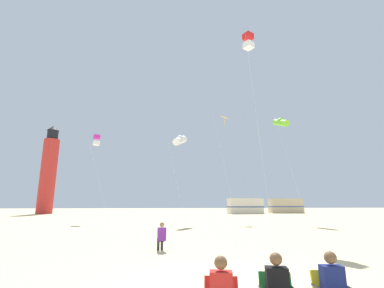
# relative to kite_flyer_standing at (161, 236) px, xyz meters

# --- Properties ---
(ground) EXTENTS (200.00, 200.00, 0.00)m
(ground) POSITION_rel_kite_flyer_standing_xyz_m (1.41, -5.09, -0.61)
(ground) COLOR beige
(kite_flyer_standing) EXTENTS (0.39, 0.54, 1.16)m
(kite_flyer_standing) POSITION_rel_kite_flyer_standing_xyz_m (0.00, 0.00, 0.00)
(kite_flyer_standing) COLOR #722D99
(kite_flyer_standing) RESTS_ON ground
(kite_tube_lime) EXTENTS (2.55, 2.65, 11.09)m
(kite_tube_lime) POSITION_rel_kite_flyer_standing_xyz_m (12.45, 14.57, 9.77)
(kite_tube_lime) COLOR silver
(kite_tube_lime) RESTS_ON ground
(kite_diamond_gold) EXTENTS (2.14, 2.11, 12.00)m
(kite_diamond_gold) POSITION_rel_kite_flyer_standing_xyz_m (7.05, 17.70, 10.61)
(kite_diamond_gold) COLOR silver
(kite_diamond_gold) RESTS_ON ground
(kite_box_magenta) EXTENTS (2.47, 2.39, 9.33)m
(kite_box_magenta) POSITION_rel_kite_flyer_standing_xyz_m (-7.36, 18.13, 8.13)
(kite_box_magenta) COLOR silver
(kite_box_magenta) RESTS_ON ground
(kite_tube_white) EXTENTS (2.11, 2.57, 8.77)m
(kite_tube_white) POSITION_rel_kite_flyer_standing_xyz_m (1.65, 14.22, 7.46)
(kite_tube_white) COLOR silver
(kite_tube_white) RESTS_ON ground
(kite_box_scarlet) EXTENTS (1.25, 1.18, 13.88)m
(kite_box_scarlet) POSITION_rel_kite_flyer_standing_xyz_m (5.89, 4.90, 12.66)
(kite_box_scarlet) COLOR silver
(kite_box_scarlet) RESTS_ON ground
(lighthouse_distant) EXTENTS (2.80, 2.80, 16.80)m
(lighthouse_distant) POSITION_rel_kite_flyer_standing_xyz_m (-21.51, 41.77, 7.22)
(lighthouse_distant) COLOR red
(lighthouse_distant) RESTS_ON ground
(rv_van_cream) EXTENTS (6.59, 2.78, 2.80)m
(rv_van_cream) POSITION_rel_kite_flyer_standing_xyz_m (15.40, 37.94, 0.78)
(rv_van_cream) COLOR beige
(rv_van_cream) RESTS_ON ground
(rv_van_tan) EXTENTS (6.58, 2.74, 2.80)m
(rv_van_tan) POSITION_rel_kite_flyer_standing_xyz_m (24.39, 40.43, 0.78)
(rv_van_tan) COLOR #C6B28C
(rv_van_tan) RESTS_ON ground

